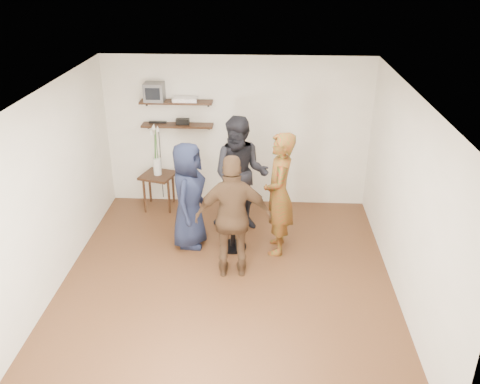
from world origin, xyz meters
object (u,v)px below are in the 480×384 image
object	(u,v)px
crt_monitor	(154,92)
person_brown	(233,217)
drinks_table	(233,212)
person_navy	(188,195)
person_dark	(240,174)
person_plaid	(279,194)
side_table	(158,180)
dvd_deck	(185,99)
radio	(183,122)

from	to	relation	value
crt_monitor	person_brown	bearing A→B (deg)	-56.42
drinks_table	crt_monitor	bearing A→B (deg)	132.80
person_navy	person_brown	bearing A→B (deg)	-128.63
person_dark	person_plaid	bearing A→B (deg)	-42.37
side_table	person_navy	xyz separation A→B (m)	(0.71, -1.20, 0.30)
drinks_table	person_brown	xyz separation A→B (m)	(0.06, -0.67, 0.26)
dvd_deck	person_navy	world-z (taller)	dvd_deck
side_table	drinks_table	size ratio (longest dim) A/B	0.68
side_table	person_plaid	distance (m)	2.46
person_plaid	drinks_table	bearing A→B (deg)	-90.00
radio	person_navy	world-z (taller)	person_navy
side_table	person_navy	world-z (taller)	person_navy
crt_monitor	person_navy	size ratio (longest dim) A/B	0.19
crt_monitor	drinks_table	world-z (taller)	crt_monitor
crt_monitor	person_dark	world-z (taller)	crt_monitor
side_table	person_brown	world-z (taller)	person_brown
crt_monitor	dvd_deck	bearing A→B (deg)	0.00
person_plaid	person_brown	distance (m)	0.90
drinks_table	person_brown	distance (m)	0.72
side_table	person_plaid	size ratio (longest dim) A/B	0.35
radio	person_plaid	size ratio (longest dim) A/B	0.12
side_table	radio	bearing A→B (deg)	23.74
person_dark	person_navy	world-z (taller)	person_dark
dvd_deck	person_plaid	bearing A→B (deg)	-44.28
radio	side_table	size ratio (longest dim) A/B	0.34
crt_monitor	person_dark	bearing A→B (deg)	-29.37
dvd_deck	person_navy	distance (m)	1.77
person_dark	person_navy	bearing A→B (deg)	-135.63
drinks_table	person_dark	size ratio (longest dim) A/B	0.52
radio	drinks_table	world-z (taller)	radio
drinks_table	person_dark	bearing A→B (deg)	83.25
crt_monitor	radio	bearing A→B (deg)	0.00
radio	person_brown	xyz separation A→B (m)	(0.99, -2.15, -0.64)
person_brown	person_navy	bearing A→B (deg)	-51.37
person_navy	person_brown	xyz separation A→B (m)	(0.72, -0.76, 0.06)
radio	person_brown	world-z (taller)	person_brown
side_table	drinks_table	xyz separation A→B (m)	(1.38, -1.29, 0.09)
side_table	person_brown	xyz separation A→B (m)	(1.43, -1.96, 0.35)
radio	drinks_table	xyz separation A→B (m)	(0.93, -1.48, -0.90)
side_table	person_brown	size ratio (longest dim) A/B	0.37
dvd_deck	person_brown	world-z (taller)	dvd_deck
radio	side_table	bearing A→B (deg)	-156.26
radio	side_table	distance (m)	1.10
dvd_deck	drinks_table	xyz separation A→B (m)	(0.87, -1.48, -1.28)
dvd_deck	person_dark	distance (m)	1.58
person_plaid	person_navy	bearing A→B (deg)	-93.26
dvd_deck	person_plaid	world-z (taller)	dvd_deck
crt_monitor	radio	world-z (taller)	crt_monitor
person_navy	drinks_table	bearing A→B (deg)	-90.00
person_plaid	dvd_deck	bearing A→B (deg)	-132.78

